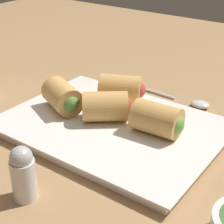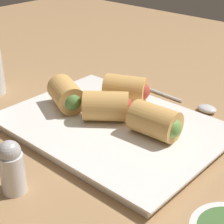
{
  "view_description": "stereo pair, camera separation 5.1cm",
  "coord_description": "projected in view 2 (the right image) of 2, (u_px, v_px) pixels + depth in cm",
  "views": [
    {
      "loc": [
        -25.66,
        39.9,
        30.13
      ],
      "look_at": [
        2.3,
        1.25,
        5.26
      ],
      "focal_mm": 60.0,
      "sensor_mm": 36.0,
      "label": 1
    },
    {
      "loc": [
        -29.66,
        36.67,
        30.13
      ],
      "look_at": [
        2.3,
        1.25,
        5.26
      ],
      "focal_mm": 60.0,
      "sensor_mm": 36.0,
      "label": 2
    }
  ],
  "objects": [
    {
      "name": "spoon",
      "position": [
        194.0,
        105.0,
        0.62
      ],
      "size": [
        17.14,
        2.57,
        1.1
      ],
      "color": "silver",
      "rests_on": "table_surface"
    },
    {
      "name": "salt_shaker",
      "position": [
        12.0,
        167.0,
        0.42
      ],
      "size": [
        2.82,
        2.82,
        6.69
      ],
      "color": "silver",
      "rests_on": "table_surface"
    },
    {
      "name": "serving_plate",
      "position": [
        112.0,
        127.0,
        0.55
      ],
      "size": [
        31.12,
        22.78,
        1.5
      ],
      "color": "white",
      "rests_on": "table_surface"
    },
    {
      "name": "table_surface",
      "position": [
        129.0,
        139.0,
        0.55
      ],
      "size": [
        180.0,
        140.0,
        2.0
      ],
      "color": "#A87F54",
      "rests_on": "ground"
    },
    {
      "name": "roll_back_left",
      "position": [
        109.0,
        106.0,
        0.54
      ],
      "size": [
        7.85,
        7.51,
        4.41
      ],
      "color": "#DBA356",
      "rests_on": "serving_plate"
    },
    {
      "name": "roll_front_right",
      "position": [
        128.0,
        89.0,
        0.6
      ],
      "size": [
        7.75,
        6.66,
        4.41
      ],
      "color": "#DBA356",
      "rests_on": "serving_plate"
    },
    {
      "name": "roll_back_right",
      "position": [
        67.0,
        95.0,
        0.58
      ],
      "size": [
        7.75,
        6.67,
        4.41
      ],
      "color": "#DBA356",
      "rests_on": "serving_plate"
    },
    {
      "name": "roll_front_left",
      "position": [
        157.0,
        122.0,
        0.5
      ],
      "size": [
        7.43,
        4.82,
        4.41
      ],
      "color": "#DBA356",
      "rests_on": "serving_plate"
    }
  ]
}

